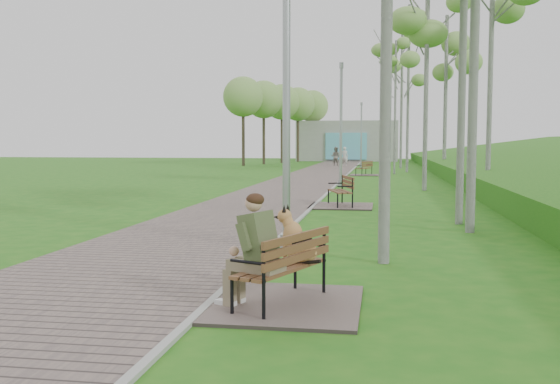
{
  "coord_description": "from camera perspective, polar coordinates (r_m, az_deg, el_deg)",
  "views": [
    {
      "loc": [
        1.95,
        -12.86,
        1.89
      ],
      "look_at": [
        0.3,
        -2.77,
        1.07
      ],
      "focal_mm": 40.0,
      "sensor_mm": 36.0,
      "label": 1
    }
  ],
  "objects": [
    {
      "name": "lamp_post_near",
      "position": [
        10.53,
        0.59,
        8.67
      ],
      "size": [
        0.22,
        0.22,
        5.65
      ],
      "color": "#96999E",
      "rests_on": "ground"
    },
    {
      "name": "walkway",
      "position": [
        34.61,
        3.12,
        1.48
      ],
      "size": [
        3.5,
        67.0,
        0.04
      ],
      "primitive_type": "cube",
      "color": "#645451",
      "rests_on": "ground"
    },
    {
      "name": "bench_third",
      "position": [
        35.81,
        7.69,
        1.81
      ],
      "size": [
        1.64,
        1.82,
        1.01
      ],
      "color": "#645451",
      "rests_on": "ground"
    },
    {
      "name": "bench_main",
      "position": [
        7.2,
        -0.35,
        -7.13
      ],
      "size": [
        1.75,
        1.95,
        1.53
      ],
      "color": "#645451",
      "rests_on": "ground"
    },
    {
      "name": "ground",
      "position": [
        13.14,
        0.65,
        -3.68
      ],
      "size": [
        120.0,
        120.0,
        0.0
      ],
      "primitive_type": "plane",
      "color": "#206616",
      "rests_on": "ground"
    },
    {
      "name": "lamp_post_second",
      "position": [
        26.66,
        5.59,
        5.76
      ],
      "size": [
        0.2,
        0.2,
        5.23
      ],
      "color": "#96999E",
      "rests_on": "ground"
    },
    {
      "name": "birch_mid_a",
      "position": [
        25.4,
        13.33,
        15.29
      ],
      "size": [
        2.49,
        2.49,
        8.48
      ],
      "color": "silver",
      "rests_on": "ground"
    },
    {
      "name": "pedestrian_near",
      "position": [
        49.53,
        5.93,
        3.26
      ],
      "size": [
        0.65,
        0.52,
        1.53
      ],
      "primitive_type": "imported",
      "rotation": [
        0.0,
        0.0,
        2.82
      ],
      "color": "silver",
      "rests_on": "ground"
    },
    {
      "name": "building_north",
      "position": [
        63.92,
        6.2,
        4.65
      ],
      "size": [
        10.0,
        5.2,
        4.0
      ],
      "color": "#9E9E99",
      "rests_on": "ground"
    },
    {
      "name": "birch_mid_c",
      "position": [
        37.68,
        10.54,
        11.32
      ],
      "size": [
        2.22,
        2.22,
        8.1
      ],
      "color": "silver",
      "rests_on": "ground"
    },
    {
      "name": "birch_far_c",
      "position": [
        46.43,
        11.11,
        11.84
      ],
      "size": [
        2.78,
        2.78,
        9.96
      ],
      "color": "silver",
      "rests_on": "ground"
    },
    {
      "name": "birch_far_b",
      "position": [
        40.57,
        11.71,
        13.81
      ],
      "size": [
        2.73,
        2.73,
        10.78
      ],
      "color": "silver",
      "rests_on": "ground"
    },
    {
      "name": "birch_far_a",
      "position": [
        40.02,
        14.99,
        12.89
      ],
      "size": [
        2.94,
        2.94,
        9.91
      ],
      "color": "silver",
      "rests_on": "ground"
    },
    {
      "name": "kerb",
      "position": [
        34.46,
        6.02,
        1.46
      ],
      "size": [
        0.1,
        67.0,
        0.05
      ],
      "primitive_type": "cube",
      "color": "#999993",
      "rests_on": "ground"
    },
    {
      "name": "lamp_post_third",
      "position": [
        47.21,
        7.44,
        5.0
      ],
      "size": [
        0.19,
        0.19,
        4.85
      ],
      "color": "#96999E",
      "rests_on": "ground"
    },
    {
      "name": "bench_second",
      "position": [
        18.33,
        5.52,
        -0.71
      ],
      "size": [
        1.82,
        2.02,
        1.11
      ],
      "color": "#645451",
      "rests_on": "ground"
    },
    {
      "name": "pedestrian_far",
      "position": [
        48.98,
        5.11,
        3.24
      ],
      "size": [
        0.88,
        0.77,
        1.52
      ],
      "primitive_type": "imported",
      "rotation": [
        0.0,
        0.0,
        2.83
      ],
      "color": "gray",
      "rests_on": "ground"
    }
  ]
}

